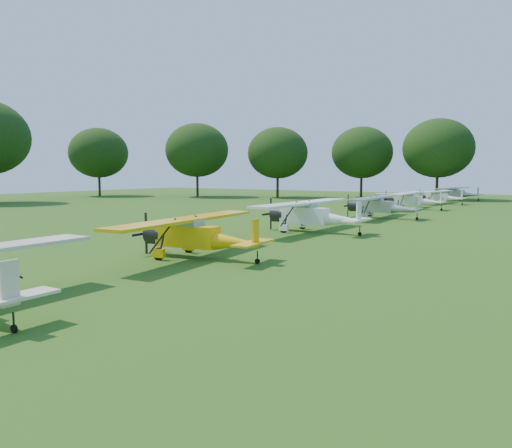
# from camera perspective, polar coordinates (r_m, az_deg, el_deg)

# --- Properties ---
(ground) EXTENTS (160.00, 160.00, 0.00)m
(ground) POSITION_cam_1_polar(r_m,az_deg,el_deg) (31.52, 0.45, -2.05)
(ground) COLOR #205515
(ground) RESTS_ON ground
(tree_belt) EXTENTS (137.36, 130.27, 14.52)m
(tree_belt) POSITION_cam_1_polar(r_m,az_deg,el_deg) (29.84, 6.60, 12.92)
(tree_belt) COLOR black
(tree_belt) RESTS_ON ground
(aircraft_2) EXTENTS (7.11, 11.31, 2.22)m
(aircraft_2) POSITION_cam_1_polar(r_m,az_deg,el_deg) (25.58, -6.85, -1.04)
(aircraft_2) COLOR #FFBC0A
(aircraft_2) RESTS_ON ground
(aircraft_3) EXTENTS (7.65, 12.16, 2.40)m
(aircraft_3) POSITION_cam_1_polar(r_m,az_deg,el_deg) (36.66, 6.33, 1.25)
(aircraft_3) COLOR white
(aircraft_3) RESTS_ON ground
(aircraft_4) EXTENTS (7.03, 11.18, 2.20)m
(aircraft_4) POSITION_cam_1_polar(r_m,az_deg,el_deg) (48.96, 14.00, 2.15)
(aircraft_4) COLOR #B4B4B8
(aircraft_4) RESTS_ON ground
(aircraft_5) EXTENTS (6.81, 10.83, 2.14)m
(aircraft_5) POSITION_cam_1_polar(r_m,az_deg,el_deg) (61.66, 17.39, 2.77)
(aircraft_5) COLOR white
(aircraft_5) RESTS_ON ground
(aircraft_6) EXTENTS (6.20, 9.84, 1.93)m
(aircraft_6) POSITION_cam_1_polar(r_m,az_deg,el_deg) (73.01, 20.26, 3.04)
(aircraft_6) COLOR white
(aircraft_6) RESTS_ON ground
(aircraft_7) EXTENTS (6.74, 10.67, 2.09)m
(aircraft_7) POSITION_cam_1_polar(r_m,az_deg,el_deg) (84.32, 21.97, 3.38)
(aircraft_7) COLOR #B4B4B8
(aircraft_7) RESTS_ON ground
(golf_cart) EXTENTS (2.07, 1.42, 1.65)m
(golf_cart) POSITION_cam_1_polar(r_m,az_deg,el_deg) (66.64, 14.20, 2.48)
(golf_cart) COLOR red
(golf_cart) RESTS_ON ground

